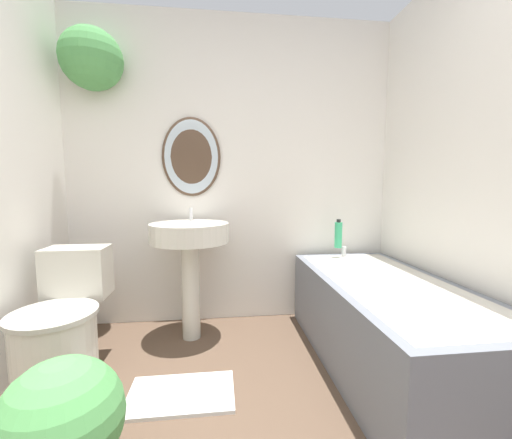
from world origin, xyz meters
TOP-DOWN VIEW (x-y plane):
  - wall_back at (-0.17, 2.27)m, footprint 2.64×0.42m
  - wall_right at (1.29, 1.13)m, footprint 0.06×2.38m
  - toilet at (-0.99, 1.51)m, footprint 0.43×0.63m
  - pedestal_sink at (-0.33, 1.95)m, footprint 0.55×0.55m
  - bathtub at (0.87, 1.44)m, footprint 0.74×1.56m
  - shampoo_bottle at (0.81, 2.08)m, footprint 0.06×0.06m
  - potted_plant at (-0.66, 0.80)m, footprint 0.41×0.41m
  - bath_mat at (-0.33, 1.31)m, footprint 0.54×0.33m

SIDE VIEW (x-z plane):
  - bath_mat at x=-0.33m, z-range 0.00..0.02m
  - potted_plant at x=-0.66m, z-range 0.02..0.53m
  - bathtub at x=0.87m, z-range -0.03..0.58m
  - toilet at x=-0.99m, z-range -0.05..0.66m
  - pedestal_sink at x=-0.33m, z-range 0.21..1.14m
  - shampoo_bottle at x=0.81m, z-range 0.60..0.82m
  - wall_right at x=1.29m, z-range 0.00..2.40m
  - wall_back at x=-0.17m, z-range 0.13..2.53m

